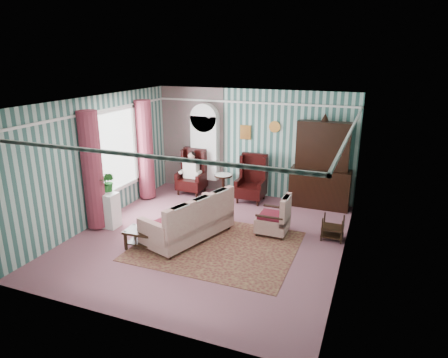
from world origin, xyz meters
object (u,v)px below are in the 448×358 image
at_px(bookcase, 205,152).
at_px(wingback_left, 191,172).
at_px(wingback_right, 251,179).
at_px(sofa, 188,213).
at_px(dresser_hutch, 322,162).
at_px(coffee_table, 147,240).
at_px(floral_armchair, 273,212).
at_px(seated_woman, 191,173).
at_px(round_side_table, 223,185).
at_px(nest_table, 333,227).
at_px(plant_stand, 106,210).

distance_m(bookcase, wingback_left, 0.68).
height_order(wingback_right, sofa, wingback_right).
relative_size(bookcase, wingback_left, 1.79).
height_order(dresser_hutch, coffee_table, dresser_hutch).
bearing_deg(floral_armchair, seated_woman, 58.37).
xyz_separation_m(wingback_right, seated_woman, (-1.75, 0.00, -0.04)).
bearing_deg(round_side_table, floral_armchair, -44.64).
xyz_separation_m(seated_woman, floral_armchair, (2.81, -1.74, -0.08)).
relative_size(wingback_left, nest_table, 2.31).
bearing_deg(bookcase, floral_armchair, -39.71).
height_order(wingback_right, coffee_table, wingback_right).
bearing_deg(dresser_hutch, nest_table, -72.61).
height_order(wingback_right, round_side_table, wingback_right).
xyz_separation_m(wingback_right, coffee_table, (-1.11, -3.35, -0.43)).
bearing_deg(round_side_table, wingback_left, -170.54).
bearing_deg(wingback_right, sofa, -101.76).
height_order(wingback_left, round_side_table, wingback_left).
relative_size(seated_woman, round_side_table, 1.97).
bearing_deg(plant_stand, nest_table, 13.84).
relative_size(wingback_right, sofa, 0.61).
bearing_deg(dresser_hutch, round_side_table, -177.36).
height_order(bookcase, coffee_table, bookcase).
bearing_deg(wingback_left, dresser_hutch, 4.41).
relative_size(dresser_hutch, sofa, 1.16).
relative_size(dresser_hutch, plant_stand, 2.95).
relative_size(round_side_table, nest_table, 1.11).
bearing_deg(sofa, seated_woman, 42.80).
relative_size(wingback_right, floral_armchair, 1.22).
height_order(dresser_hutch, wingback_left, dresser_hutch).
relative_size(sofa, floral_armchair, 2.00).
height_order(wingback_right, seated_woman, wingback_right).
relative_size(wingback_left, plant_stand, 1.56).
distance_m(wingback_right, round_side_table, 0.92).
xyz_separation_m(seated_woman, coffee_table, (0.64, -3.35, -0.40)).
distance_m(dresser_hutch, seated_woman, 3.56).
xyz_separation_m(sofa, floral_armchair, (1.61, 0.89, -0.06)).
xyz_separation_m(wingback_right, nest_table, (2.32, -1.55, -0.35)).
relative_size(dresser_hutch, coffee_table, 2.64).
height_order(nest_table, plant_stand, plant_stand).
height_order(plant_stand, sofa, sofa).
height_order(sofa, floral_armchair, sofa).
bearing_deg(nest_table, wingback_left, 159.15).
bearing_deg(nest_table, coffee_table, -152.25).
height_order(seated_woman, sofa, seated_woman).
relative_size(bookcase, dresser_hutch, 0.95).
xyz_separation_m(round_side_table, plant_stand, (-1.70, -2.90, 0.10)).
distance_m(bookcase, plant_stand, 3.39).
bearing_deg(coffee_table, nest_table, 27.75).
height_order(round_side_table, nest_table, round_side_table).
bearing_deg(wingback_left, floral_armchair, -31.71).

